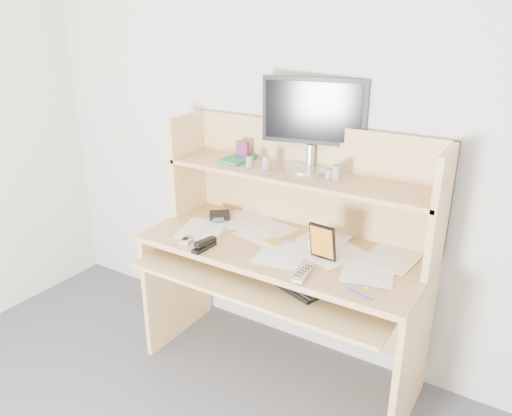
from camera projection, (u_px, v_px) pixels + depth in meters
The scene contains 19 objects.
back_wall at pixel (315, 132), 2.51m from camera, with size 3.60×0.04×2.50m, color beige.
desk at pixel (289, 249), 2.52m from camera, with size 1.40×0.70×1.30m.
paper_clutter at pixel (282, 245), 2.44m from camera, with size 1.32×0.54×0.01m, color white.
keyboard at pixel (285, 275), 2.34m from camera, with size 0.51×0.32×0.03m.
tv_remote at pixel (303, 273), 2.16m from camera, with size 0.05×0.17×0.02m, color #AAAAA5.
flip_phone at pixel (187, 239), 2.47m from camera, with size 0.04×0.08×0.02m, color silver.
stapler at pixel (204, 244), 2.39m from camera, with size 0.04×0.14×0.04m, color black.
wallet at pixel (220, 215), 2.75m from camera, with size 0.11×0.09×0.03m, color black.
sticky_note_pad at pixel (273, 242), 2.46m from camera, with size 0.08×0.08×0.01m, color yellow.
digital_camera at pixel (317, 243), 2.39m from camera, with size 0.09×0.03×0.05m, color #B7B7BA.
game_case at pixel (323, 242), 2.26m from camera, with size 0.13×0.01×0.18m, color black.
blue_pen at pixel (358, 293), 2.01m from camera, with size 0.01×0.01×0.13m, color #182AB8.
card_box at pixel (243, 150), 2.65m from camera, with size 0.07×0.02×0.10m, color #A82916.
shelf_book at pixel (237, 159), 2.63m from camera, with size 0.13×0.18×0.02m, color #34824F.
chip_stack_a at pixel (250, 162), 2.52m from camera, with size 0.04×0.04×0.05m, color black.
chip_stack_b at pixel (266, 163), 2.48m from camera, with size 0.04×0.04×0.07m, color silver.
chip_stack_c at pixel (329, 174), 2.34m from camera, with size 0.04×0.04×0.05m, color black.
chip_stack_d at pixel (337, 173), 2.32m from camera, with size 0.04×0.04×0.07m, color silver.
monitor at pixel (313, 121), 2.43m from camera, with size 0.51×0.26×0.45m.
Camera 1 is at (1.06, -0.46, 1.82)m, focal length 35.00 mm.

